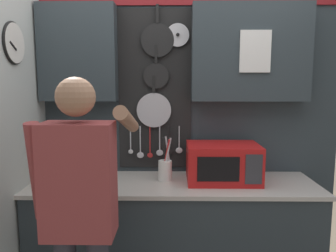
{
  "coord_description": "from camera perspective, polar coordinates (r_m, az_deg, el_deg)",
  "views": [
    {
      "loc": [
        -0.01,
        -2.39,
        1.66
      ],
      "look_at": [
        -0.05,
        0.2,
        1.31
      ],
      "focal_mm": 35.0,
      "sensor_mm": 36.0,
      "label": 1
    }
  ],
  "objects": [
    {
      "name": "base_cabinet_counter",
      "position": [
        2.67,
        1.0,
        -19.17
      ],
      "size": [
        2.13,
        0.63,
        0.91
      ],
      "color": "#2D383D",
      "rests_on": "ground_plane"
    },
    {
      "name": "back_wall_unit",
      "position": [
        2.67,
        1.48,
        4.83
      ],
      "size": [
        2.7,
        0.22,
        2.48
      ],
      "color": "#2D383D",
      "rests_on": "ground_plane"
    },
    {
      "name": "side_wall",
      "position": [
        2.3,
        -27.15,
        -3.37
      ],
      "size": [
        0.07,
        1.6,
        2.48
      ],
      "color": "silver",
      "rests_on": "ground_plane"
    },
    {
      "name": "microwave",
      "position": [
        2.52,
        9.52,
        -6.32
      ],
      "size": [
        0.54,
        0.38,
        0.28
      ],
      "color": "red",
      "rests_on": "base_cabinet_counter"
    },
    {
      "name": "knife_block",
      "position": [
        2.67,
        -19.38,
        -7.06
      ],
      "size": [
        0.12,
        0.16,
        0.25
      ],
      "color": "brown",
      "rests_on": "base_cabinet_counter"
    },
    {
      "name": "utensil_crock",
      "position": [
        2.51,
        -0.48,
        -7.49
      ],
      "size": [
        0.1,
        0.1,
        0.34
      ],
      "color": "white",
      "rests_on": "base_cabinet_counter"
    },
    {
      "name": "person",
      "position": [
        1.89,
        -15.05,
        -12.85
      ],
      "size": [
        0.54,
        0.65,
        1.69
      ],
      "color": "#383842",
      "rests_on": "ground_plane"
    }
  ]
}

